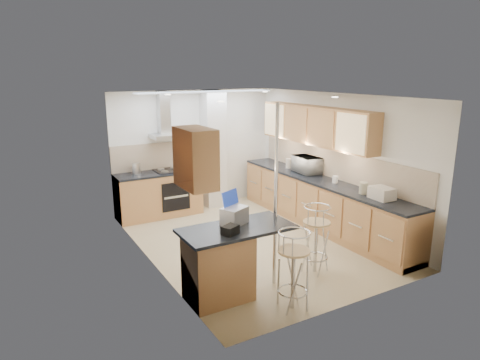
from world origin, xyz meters
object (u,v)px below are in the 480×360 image
microwave (307,165)px  bar_stool_near (293,270)px  bar_stool_end (316,239)px  bread_bin (382,193)px  laptop (234,215)px

microwave → bar_stool_near: bearing=144.4°
bar_stool_end → bread_bin: size_ratio=2.85×
laptop → bar_stool_near: bearing=-88.3°
bar_stool_near → bar_stool_end: bar_stool_near is taller
bar_stool_near → bar_stool_end: 1.11m
laptop → bar_stool_end: 1.40m
bar_stool_end → bread_bin: bearing=-42.9°
laptop → bread_bin: bearing=-27.3°
microwave → bread_bin: (-0.10, -2.01, -0.07)m
microwave → laptop: microwave is taller
bar_stool_near → bread_bin: 2.36m
bread_bin → bar_stool_end: bearing=-177.3°
microwave → laptop: bearing=130.1°
bread_bin → microwave: bearing=89.2°
microwave → bread_bin: 2.01m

